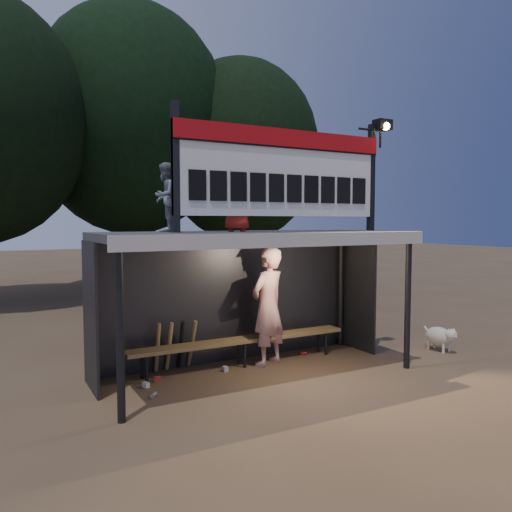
# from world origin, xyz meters

# --- Properties ---
(ground) EXTENTS (80.00, 80.00, 0.00)m
(ground) POSITION_xyz_m (0.00, 0.00, 0.00)
(ground) COLOR brown
(ground) RESTS_ON ground
(player) EXTENTS (0.87, 0.74, 2.04)m
(player) POSITION_xyz_m (0.44, 0.42, 1.02)
(player) COLOR white
(player) RESTS_ON ground
(child_a) EXTENTS (0.65, 0.64, 1.05)m
(child_a) POSITION_xyz_m (-1.40, 0.32, 2.85)
(child_a) COLOR gray
(child_a) RESTS_ON dugout_shelter
(child_b) EXTENTS (0.60, 0.52, 1.03)m
(child_b) POSITION_xyz_m (-0.30, 0.12, 2.83)
(child_b) COLOR #A32019
(child_b) RESTS_ON dugout_shelter
(dugout_shelter) EXTENTS (5.10, 2.08, 2.32)m
(dugout_shelter) POSITION_xyz_m (0.00, 0.24, 1.85)
(dugout_shelter) COLOR #38383B
(dugout_shelter) RESTS_ON ground
(scoreboard_assembly) EXTENTS (4.10, 0.27, 1.99)m
(scoreboard_assembly) POSITION_xyz_m (0.56, -0.01, 3.32)
(scoreboard_assembly) COLOR black
(scoreboard_assembly) RESTS_ON dugout_shelter
(bench) EXTENTS (4.00, 0.35, 0.48)m
(bench) POSITION_xyz_m (0.00, 0.55, 0.43)
(bench) COLOR olive
(bench) RESTS_ON ground
(tree_mid) EXTENTS (7.22, 7.22, 10.36)m
(tree_mid) POSITION_xyz_m (1.00, 11.50, 6.17)
(tree_mid) COLOR black
(tree_mid) RESTS_ON ground
(tree_right) EXTENTS (6.08, 6.08, 8.72)m
(tree_right) POSITION_xyz_m (5.00, 10.50, 5.19)
(tree_right) COLOR black
(tree_right) RESTS_ON ground
(dog) EXTENTS (0.36, 0.81, 0.49)m
(dog) POSITION_xyz_m (3.82, -0.38, 0.28)
(dog) COLOR beige
(dog) RESTS_ON ground
(bats) EXTENTS (0.68, 0.35, 0.84)m
(bats) POSITION_xyz_m (-1.10, 0.82, 0.43)
(bats) COLOR #997047
(bats) RESTS_ON ground
(litter) EXTENTS (3.24, 0.97, 0.08)m
(litter) POSITION_xyz_m (-0.85, 0.29, 0.04)
(litter) COLOR red
(litter) RESTS_ON ground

